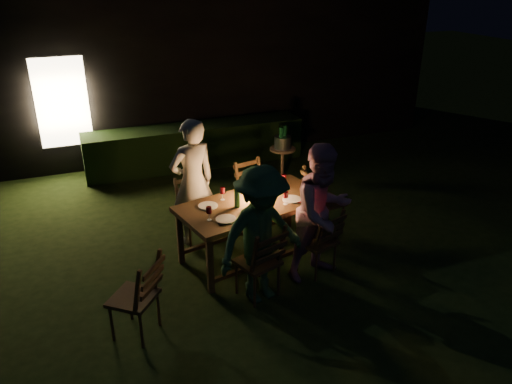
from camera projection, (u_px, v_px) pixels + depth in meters
name	position (u px, v px, depth m)	size (l,w,h in m)	color
garden_envelope	(187.00, 62.00, 11.40)	(40.00, 40.00, 3.20)	black
dining_table	(254.00, 208.00, 6.45)	(2.10, 1.36, 0.80)	#50341A
chair_near_left	(259.00, 274.00, 5.82)	(0.57, 0.59, 0.99)	#50341A
chair_near_right	(317.00, 252.00, 6.28)	(0.54, 0.56, 0.94)	#50341A
chair_far_left	(197.00, 223.00, 6.98)	(0.49, 0.52, 0.97)	#50341A
chair_far_right	(256.00, 205.00, 7.49)	(0.55, 0.57, 1.00)	#50341A
chair_end	(324.00, 212.00, 7.25)	(0.56, 0.53, 1.05)	#50341A
chair_spare	(136.00, 310.00, 5.20)	(0.65, 0.65, 1.00)	#50341A
person_house_side	(193.00, 182.00, 6.77)	(0.65, 0.43, 1.79)	beige
person_opp_right	(323.00, 213.00, 6.00)	(0.84, 0.66, 1.73)	#B77E99
person_opp_left	(261.00, 236.00, 5.56)	(1.07, 0.62, 1.66)	#2E5C36
lantern	(255.00, 189.00, 6.42)	(0.16, 0.16, 0.35)	white
plate_far_left	(208.00, 206.00, 6.30)	(0.25, 0.25, 0.01)	white
plate_near_left	(226.00, 219.00, 5.97)	(0.25, 0.25, 0.01)	white
plate_far_right	(272.00, 188.00, 6.81)	(0.25, 0.25, 0.01)	white
plate_near_right	(292.00, 199.00, 6.48)	(0.25, 0.25, 0.01)	white
wineglass_a	(222.00, 194.00, 6.44)	(0.06, 0.06, 0.18)	#59070F
wineglass_b	(209.00, 214.00, 5.92)	(0.06, 0.06, 0.18)	#59070F
wineglass_c	(286.00, 198.00, 6.32)	(0.06, 0.06, 0.18)	#59070F
wineglass_d	(284.00, 181.00, 6.83)	(0.06, 0.06, 0.18)	#59070F
wineglass_e	(261.00, 206.00, 6.10)	(0.06, 0.06, 0.18)	silver
bottle_table	(237.00, 197.00, 6.23)	(0.07, 0.07, 0.28)	#0F471E
napkin_left	(258.00, 214.00, 6.10)	(0.18, 0.14, 0.01)	red
napkin_right	(302.00, 200.00, 6.47)	(0.18, 0.14, 0.01)	red
phone	(224.00, 223.00, 5.87)	(0.14, 0.07, 0.01)	black
side_table	(283.00, 152.00, 8.90)	(0.46, 0.46, 0.62)	brown
ice_bucket	(283.00, 142.00, 8.83)	(0.30, 0.30, 0.22)	#A5A8AD
bottle_bucket_a	(281.00, 141.00, 8.76)	(0.07, 0.07, 0.32)	#0F471E
bottle_bucket_b	(284.00, 139.00, 8.86)	(0.07, 0.07, 0.32)	#0F471E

